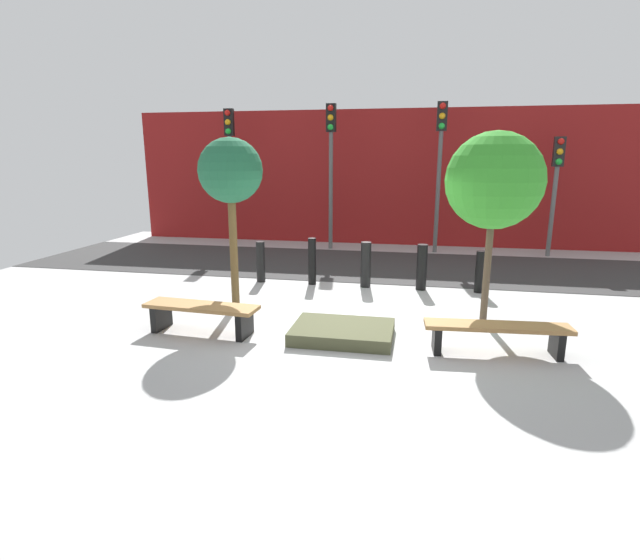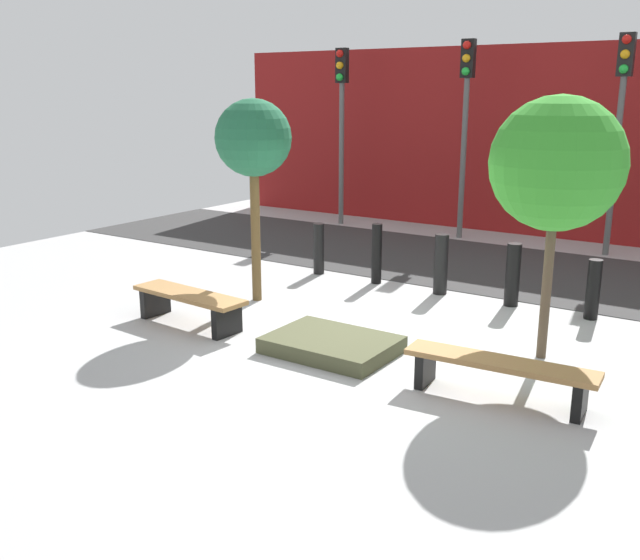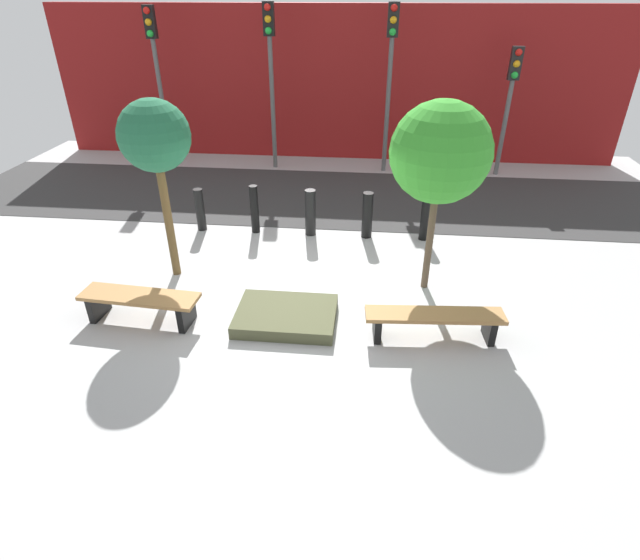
{
  "view_description": "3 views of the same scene",
  "coord_description": "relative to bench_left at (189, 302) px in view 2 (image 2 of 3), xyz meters",
  "views": [
    {
      "loc": [
        1.07,
        -7.78,
        2.7
      ],
      "look_at": [
        -0.38,
        -0.54,
        0.87
      ],
      "focal_mm": 28.0,
      "sensor_mm": 36.0,
      "label": 1
    },
    {
      "loc": [
        4.5,
        -7.62,
        3.14
      ],
      "look_at": [
        -0.15,
        -0.69,
        0.91
      ],
      "focal_mm": 40.0,
      "sensor_mm": 36.0,
      "label": 2
    },
    {
      "loc": [
        1.17,
        -6.9,
        4.47
      ],
      "look_at": [
        0.53,
        -0.69,
        0.8
      ],
      "focal_mm": 28.0,
      "sensor_mm": 36.0,
      "label": 3
    }
  ],
  "objects": [
    {
      "name": "ground_plane",
      "position": [
        2.21,
        0.84,
        -0.33
      ],
      "size": [
        18.0,
        18.0,
        0.0
      ],
      "primitive_type": "plane",
      "color": "#A7A7A7"
    },
    {
      "name": "road_strip",
      "position": [
        2.21,
        5.54,
        -0.33
      ],
      "size": [
        18.0,
        3.85,
        0.01
      ],
      "primitive_type": "cube",
      "color": "#333333",
      "rests_on": "ground"
    },
    {
      "name": "building_facade",
      "position": [
        2.21,
        9.1,
        1.72
      ],
      "size": [
        16.2,
        0.5,
        4.11
      ],
      "primitive_type": "cube",
      "color": "maroon",
      "rests_on": "ground"
    },
    {
      "name": "bench_left",
      "position": [
        0.0,
        0.0,
        0.0
      ],
      "size": [
        1.84,
        0.61,
        0.46
      ],
      "rotation": [
        0.0,
        0.0,
        -0.07
      ],
      "color": "black",
      "rests_on": "ground"
    },
    {
      "name": "bench_right",
      "position": [
        4.41,
        0.0,
        -0.01
      ],
      "size": [
        2.01,
        0.54,
        0.44
      ],
      "rotation": [
        0.0,
        0.0,
        0.07
      ],
      "color": "black",
      "rests_on": "ground"
    },
    {
      "name": "planter_bed",
      "position": [
        2.21,
        0.2,
        -0.24
      ],
      "size": [
        1.52,
        1.11,
        0.19
      ],
      "primitive_type": "cube",
      "color": "#4A4C32",
      "rests_on": "ground"
    },
    {
      "name": "tree_behind_left_bench",
      "position": [
        0.0,
        1.48,
        2.09
      ],
      "size": [
        1.13,
        1.13,
        3.04
      ],
      "color": "brown",
      "rests_on": "ground"
    },
    {
      "name": "tree_behind_right_bench",
      "position": [
        4.41,
        1.48,
        1.99
      ],
      "size": [
        1.54,
        1.54,
        3.11
      ],
      "color": "brown",
      "rests_on": "ground"
    },
    {
      "name": "bollard_far_left",
      "position": [
        -0.12,
        3.37,
        0.11
      ],
      "size": [
        0.19,
        0.19,
        0.9
      ],
      "primitive_type": "cylinder",
      "color": "black",
      "rests_on": "ground"
    },
    {
      "name": "bollard_left",
      "position": [
        1.04,
        3.37,
        0.17
      ],
      "size": [
        0.17,
        0.17,
        1.01
      ],
      "primitive_type": "cylinder",
      "color": "black",
      "rests_on": "ground"
    },
    {
      "name": "bollard_center",
      "position": [
        2.21,
        3.37,
        0.15
      ],
      "size": [
        0.22,
        0.22,
        0.97
      ],
      "primitive_type": "cylinder",
      "color": "black",
      "rests_on": "ground"
    },
    {
      "name": "bollard_right",
      "position": [
        3.37,
        3.37,
        0.14
      ],
      "size": [
        0.21,
        0.21,
        0.95
      ],
      "primitive_type": "cylinder",
      "color": "black",
      "rests_on": "ground"
    },
    {
      "name": "bollard_far_right",
      "position": [
        4.53,
        3.37,
        0.1
      ],
      "size": [
        0.19,
        0.19,
        0.86
      ],
      "primitive_type": "cylinder",
      "color": "black",
      "rests_on": "ground"
    },
    {
      "name": "traffic_light_west",
      "position": [
        -2.43,
        7.75,
        2.47
      ],
      "size": [
        0.28,
        0.27,
        4.09
      ],
      "color": "#5A5A5A",
      "rests_on": "ground"
    },
    {
      "name": "traffic_light_mid_west",
      "position": [
        0.66,
        7.75,
        2.52
      ],
      "size": [
        0.28,
        0.27,
        4.17
      ],
      "color": "#575757",
      "rests_on": "ground"
    },
    {
      "name": "traffic_light_mid_east",
      "position": [
        3.75,
        7.75,
        2.52
      ],
      "size": [
        0.28,
        0.27,
        4.17
      ],
      "color": "#555555",
      "rests_on": "ground"
    }
  ]
}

